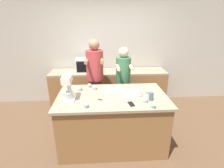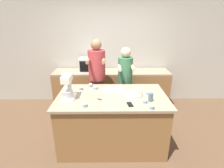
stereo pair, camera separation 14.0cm
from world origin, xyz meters
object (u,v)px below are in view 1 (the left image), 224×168
at_px(cupcake_0, 146,100).
at_px(cupcake_4, 64,91).
at_px(person_right, 123,83).
at_px(mixing_bowl, 133,92).
at_px(knife, 103,100).
at_px(cupcake_1, 148,92).
at_px(person_left, 95,80).
at_px(cupcake_7, 80,89).
at_px(cell_phone, 131,104).
at_px(cupcake_5, 95,88).
at_px(cupcake_6, 153,106).
at_px(cupcake_2, 90,85).
at_px(cupcake_3, 86,105).
at_px(stand_mixer, 68,89).
at_px(microwave_oven, 87,65).
at_px(baking_tray, 113,89).
at_px(drinking_glass, 151,96).

xyz_separation_m(cupcake_0, cupcake_4, (-1.29, 0.44, 0.00)).
xyz_separation_m(person_right, mixing_bowl, (0.06, -0.81, 0.15)).
relative_size(knife, cupcake_1, 2.74).
height_order(mixing_bowl, knife, mixing_bowl).
distance_m(person_left, person_right, 0.58).
relative_size(cupcake_4, cupcake_7, 1.00).
bearing_deg(knife, person_right, 66.75).
xyz_separation_m(mixing_bowl, cupcake_7, (-0.88, 0.26, -0.03)).
height_order(cell_phone, cupcake_5, cupcake_5).
distance_m(person_right, cupcake_6, 1.29).
bearing_deg(cupcake_2, cupcake_3, -90.06).
bearing_deg(cupcake_6, stand_mixer, 163.50).
height_order(stand_mixer, cupcake_3, stand_mixer).
xyz_separation_m(stand_mixer, cupcake_6, (1.23, -0.37, -0.13)).
height_order(microwave_oven, cupcake_0, microwave_oven).
bearing_deg(baking_tray, cupcake_7, 177.81).
relative_size(microwave_oven, cupcake_2, 7.47).
bearing_deg(cupcake_1, cupcake_2, 160.38).
relative_size(cell_phone, cupcake_0, 2.18).
distance_m(knife, cupcake_3, 0.32).
height_order(person_right, cupcake_6, person_right).
distance_m(cupcake_2, cupcake_3, 0.78).
relative_size(stand_mixer, cupcake_5, 5.42).
xyz_separation_m(person_left, cupcake_5, (0.01, -0.53, 0.04)).
distance_m(microwave_oven, cupcake_0, 2.02).
relative_size(mixing_bowl, drinking_glass, 2.28).
xyz_separation_m(knife, cupcake_5, (-0.14, 0.46, 0.03)).
xyz_separation_m(knife, cupcake_7, (-0.40, 0.43, 0.03)).
relative_size(cupcake_3, cupcake_7, 1.00).
bearing_deg(mixing_bowl, cupcake_3, -152.69).
xyz_separation_m(drinking_glass, cupcake_3, (-0.97, -0.18, -0.03)).
relative_size(drinking_glass, cupcake_4, 1.84).
relative_size(mixing_bowl, cupcake_7, 4.20).
height_order(mixing_bowl, microwave_oven, microwave_oven).
relative_size(mixing_bowl, knife, 1.53).
bearing_deg(stand_mixer, drinking_glass, -5.14).
bearing_deg(cell_phone, cupcake_5, 132.13).
bearing_deg(person_left, drinking_glass, -48.84).
relative_size(microwave_oven, cupcake_7, 7.47).
relative_size(cupcake_1, cupcake_5, 1.00).
xyz_separation_m(person_right, stand_mixer, (-0.96, -0.89, 0.25)).
distance_m(microwave_oven, drinking_glass, 2.01).
bearing_deg(cupcake_4, cupcake_7, 17.37).
relative_size(baking_tray, cupcake_2, 5.34).
xyz_separation_m(stand_mixer, mixing_bowl, (1.02, 0.08, -0.10)).
distance_m(cupcake_4, cupcake_7, 0.28).
height_order(person_right, cupcake_4, person_right).
bearing_deg(cupcake_0, cupcake_2, 142.57).
relative_size(person_right, mixing_bowl, 5.33).
relative_size(cupcake_5, cupcake_6, 1.00).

